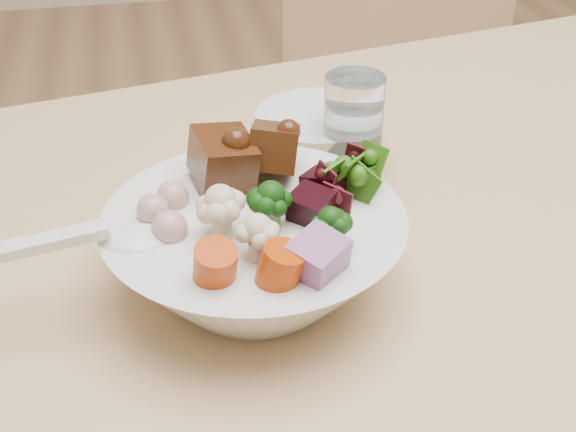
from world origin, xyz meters
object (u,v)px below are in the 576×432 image
(chair_far, at_px, (404,110))
(water_glass, at_px, (353,129))
(food_bowl, at_px, (257,247))
(side_bowl, at_px, (317,132))
(dining_table, at_px, (546,293))

(chair_far, height_order, water_glass, chair_far)
(food_bowl, height_order, water_glass, food_bowl)
(food_bowl, distance_m, side_bowl, 0.25)
(dining_table, relative_size, food_bowl, 7.34)
(dining_table, distance_m, side_bowl, 0.29)
(side_bowl, bearing_deg, water_glass, -60.56)
(food_bowl, bearing_deg, water_glass, 53.86)
(chair_far, distance_m, food_bowl, 0.90)
(water_glass, relative_size, side_bowl, 0.78)
(side_bowl, bearing_deg, dining_table, -44.83)
(chair_far, relative_size, side_bowl, 7.14)
(chair_far, bearing_deg, food_bowl, -109.89)
(chair_far, xyz_separation_m, food_bowl, (-0.40, -0.76, 0.28))
(dining_table, distance_m, water_glass, 0.25)
(dining_table, relative_size, chair_far, 1.88)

